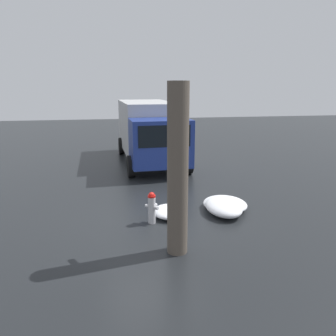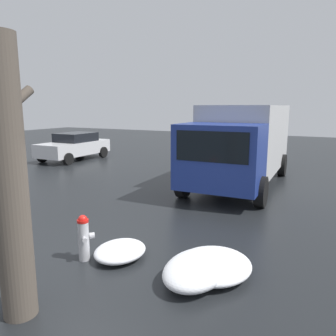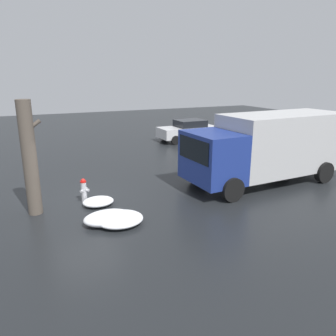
{
  "view_description": "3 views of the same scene",
  "coord_description": "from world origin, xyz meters",
  "px_view_note": "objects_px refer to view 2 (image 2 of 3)",
  "views": [
    {
      "loc": [
        -8.27,
        1.08,
        3.63
      ],
      "look_at": [
        3.06,
        -1.01,
        0.76
      ],
      "focal_mm": 35.0,
      "sensor_mm": 36.0,
      "label": 1
    },
    {
      "loc": [
        -4.37,
        -4.08,
        2.85
      ],
      "look_at": [
        3.64,
        0.13,
        1.15
      ],
      "focal_mm": 35.0,
      "sensor_mm": 36.0,
      "label": 2
    },
    {
      "loc": [
        -1.92,
        -11.4,
        4.45
      ],
      "look_at": [
        3.21,
        -0.32,
        0.98
      ],
      "focal_mm": 35.0,
      "sensor_mm": 36.0,
      "label": 3
    }
  ],
  "objects_px": {
    "delivery_truck": "(243,141)",
    "parked_car": "(74,146)",
    "tree_trunk": "(10,183)",
    "fire_hydrant": "(84,237)"
  },
  "relations": [
    {
      "from": "fire_hydrant",
      "to": "delivery_truck",
      "type": "xyz_separation_m",
      "value": [
        7.65,
        -0.9,
        1.14
      ]
    },
    {
      "from": "tree_trunk",
      "to": "delivery_truck",
      "type": "xyz_separation_m",
      "value": [
        9.33,
        -0.56,
        -0.29
      ]
    },
    {
      "from": "delivery_truck",
      "to": "parked_car",
      "type": "height_order",
      "value": "delivery_truck"
    },
    {
      "from": "tree_trunk",
      "to": "parked_car",
      "type": "bearing_deg",
      "value": 40.43
    },
    {
      "from": "tree_trunk",
      "to": "fire_hydrant",
      "type": "bearing_deg",
      "value": 11.65
    },
    {
      "from": "tree_trunk",
      "to": "delivery_truck",
      "type": "distance_m",
      "value": 9.35
    },
    {
      "from": "delivery_truck",
      "to": "parked_car",
      "type": "relative_size",
      "value": 1.77
    },
    {
      "from": "fire_hydrant",
      "to": "delivery_truck",
      "type": "bearing_deg",
      "value": 34.33
    },
    {
      "from": "fire_hydrant",
      "to": "parked_car",
      "type": "xyz_separation_m",
      "value": [
        8.91,
        8.67,
        0.3
      ]
    },
    {
      "from": "tree_trunk",
      "to": "parked_car",
      "type": "height_order",
      "value": "tree_trunk"
    }
  ]
}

